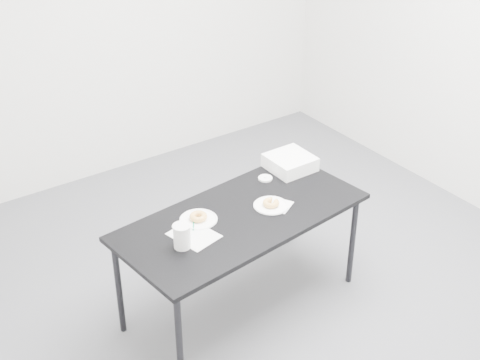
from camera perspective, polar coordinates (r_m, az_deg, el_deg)
floor at (r=4.34m, az=1.36°, el=-9.62°), size 4.00×4.00×0.00m
wall_back at (r=5.27m, az=-11.73°, el=13.97°), size 4.00×0.02×2.70m
table at (r=3.88m, az=0.12°, el=-3.60°), size 1.54×0.85×0.67m
scorecard at (r=3.69m, az=-3.95°, el=-4.70°), size 0.25×0.29×0.00m
logo_patch at (r=3.79m, az=-3.83°, el=-3.63°), size 0.05×0.05×0.00m
pen at (r=3.77m, az=-3.98°, el=-3.77°), size 0.07×0.10×0.01m
napkin at (r=3.94m, az=3.28°, el=-2.15°), size 0.20×0.20×0.00m
plate_near at (r=3.92m, az=2.65°, el=-2.19°), size 0.21×0.21×0.01m
donut_near at (r=3.91m, az=2.66°, el=-1.96°), size 0.13×0.13×0.03m
plate_far at (r=3.81m, az=-3.56°, el=-3.38°), size 0.22×0.22×0.01m
donut_far at (r=3.80m, az=-3.57°, el=-3.13°), size 0.14×0.14×0.03m
coffee_cup at (r=3.57m, az=-4.98°, el=-4.80°), size 0.09×0.09×0.14m
cup_lid at (r=4.19m, az=2.17°, el=0.14°), size 0.09×0.09×0.01m
bakery_box at (r=4.30m, az=4.29°, el=1.51°), size 0.27×0.27×0.09m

